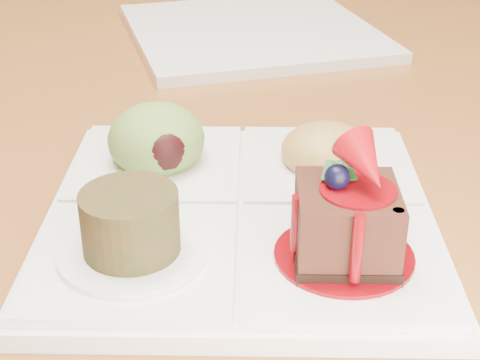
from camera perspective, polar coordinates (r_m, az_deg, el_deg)
name	(u,v)px	position (r m, az deg, el deg)	size (l,w,h in m)	color
dining_table	(124,30)	(1.14, -8.96, 11.45)	(1.00, 1.80, 0.75)	brown
sampler_plate	(238,197)	(0.48, -0.19, -1.37)	(0.33, 0.33, 0.10)	white
second_plate	(252,32)	(0.87, 0.95, 11.41)	(0.27, 0.27, 0.01)	white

